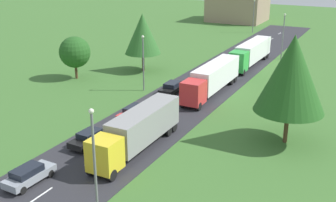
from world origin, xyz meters
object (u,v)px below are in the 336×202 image
object	(u,v)px
lamppost_lead	(94,161)
lamppost_second	(143,60)
distant_building	(238,6)
truck_lead	(138,129)
truck_third	(251,52)
tree_oak	(143,34)
tree_birch	(292,74)
car_second	(89,138)
car_third	(133,112)
lamppost_third	(283,34)
car_lead	(29,175)
tree_maple	(75,52)
lamppost_fourth	(254,14)
car_fourth	(172,88)
truck_second	(212,78)

from	to	relation	value
lamppost_lead	lamppost_second	size ratio (longest dim) A/B	1.12
lamppost_lead	distant_building	size ratio (longest dim) A/B	0.59
truck_lead	truck_third	xyz separation A→B (m)	(-0.02, 35.58, 0.02)
tree_oak	tree_birch	world-z (taller)	tree_birch
car_second	tree_oak	xyz separation A→B (m)	(-9.30, 25.94, 5.06)
car_third	lamppost_third	bearing A→B (deg)	77.09
car_lead	tree_maple	bearing A→B (deg)	122.01
truck_third	lamppost_lead	bearing A→B (deg)	-85.88
truck_lead	tree_maple	distance (m)	26.38
car_third	tree_maple	world-z (taller)	tree_maple
lamppost_third	tree_maple	bearing A→B (deg)	-132.85
truck_lead	lamppost_second	bearing A→B (deg)	119.12
lamppost_third	tree_birch	bearing A→B (deg)	-76.04
car_lead	lamppost_fourth	world-z (taller)	lamppost_fourth
truck_lead	car_third	xyz separation A→B (m)	(-4.72, 6.64, -1.39)
truck_third	car_second	distance (m)	37.35
tree_birch	tree_maple	size ratio (longest dim) A/B	1.71
car_second	truck_lead	bearing A→B (deg)	17.05
lamppost_fourth	tree_maple	size ratio (longest dim) A/B	1.19
car_third	lamppost_fourth	world-z (taller)	lamppost_fourth
lamppost_lead	lamppost_third	distance (m)	53.21
car_second	car_third	size ratio (longest dim) A/B	0.94
car_fourth	lamppost_lead	xyz separation A→B (m)	(8.24, -27.41, 3.88)
car_third	lamppost_fourth	distance (m)	58.35
car_fourth	distant_building	world-z (taller)	distant_building
lamppost_fourth	truck_second	bearing A→B (deg)	-79.71
car_second	lamppost_lead	world-z (taller)	lamppost_lead
car_second	distant_building	bearing A→B (deg)	98.85
tree_oak	tree_maple	distance (m)	10.74
truck_third	distant_building	xyz separation A→B (m)	(-17.40, 44.54, 1.83)
lamppost_lead	tree_maple	xyz separation A→B (m)	(-24.01, 27.19, -0.73)
truck_third	tree_birch	bearing A→B (deg)	-66.40
car_fourth	tree_maple	distance (m)	16.09
lamppost_lead	tree_maple	world-z (taller)	lamppost_lead
tree_oak	tree_maple	world-z (taller)	tree_oak
truck_lead	car_fourth	world-z (taller)	truck_lead
lamppost_second	tree_oak	size ratio (longest dim) A/B	0.84
tree_oak	truck_lead	bearing A→B (deg)	-60.18
tree_maple	truck_lead	bearing A→B (deg)	-38.20
truck_second	car_third	world-z (taller)	truck_second
lamppost_second	distant_building	bearing A→B (deg)	97.58
truck_second	lamppost_lead	bearing A→B (deg)	-83.32
tree_maple	distant_building	world-z (taller)	distant_building
lamppost_fourth	tree_birch	bearing A→B (deg)	-70.15
car_third	truck_second	bearing A→B (deg)	69.85
lamppost_lead	car_fourth	bearing A→B (deg)	106.72
car_second	tree_birch	bearing A→B (deg)	30.28
car_lead	tree_oak	xyz separation A→B (m)	(-9.39, 33.87, 5.05)
truck_third	lamppost_lead	distance (m)	46.67
lamppost_fourth	distant_building	distance (m)	17.76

